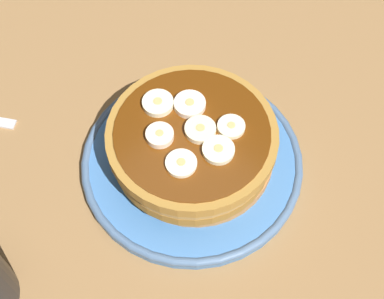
% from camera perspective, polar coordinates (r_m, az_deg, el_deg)
% --- Properties ---
extents(ground_plane, '(1.40, 1.40, 0.03)m').
position_cam_1_polar(ground_plane, '(0.62, 0.00, -2.35)').
color(ground_plane, olive).
extents(plate, '(0.24, 0.24, 0.02)m').
position_cam_1_polar(plate, '(0.60, 0.00, -1.26)').
color(plate, '#3F72B2').
rests_on(plate, ground_plane).
extents(pancake_stack, '(0.18, 0.18, 0.06)m').
position_cam_1_polar(pancake_stack, '(0.57, -0.01, 0.41)').
color(pancake_stack, '#B67742').
rests_on(pancake_stack, plate).
extents(banana_slice_0, '(0.03, 0.03, 0.01)m').
position_cam_1_polar(banana_slice_0, '(0.55, 0.88, 2.05)').
color(banana_slice_0, beige).
rests_on(banana_slice_0, pancake_stack).
extents(banana_slice_1, '(0.03, 0.03, 0.01)m').
position_cam_1_polar(banana_slice_1, '(0.55, 4.12, 2.37)').
color(banana_slice_1, '#F3E7BA').
rests_on(banana_slice_1, pancake_stack).
extents(banana_slice_2, '(0.03, 0.03, 0.01)m').
position_cam_1_polar(banana_slice_2, '(0.53, -1.14, -1.49)').
color(banana_slice_2, '#FCEEC6').
rests_on(banana_slice_2, pancake_stack).
extents(banana_slice_3, '(0.03, 0.03, 0.01)m').
position_cam_1_polar(banana_slice_3, '(0.54, -3.40, 1.46)').
color(banana_slice_3, '#F9E0C1').
rests_on(banana_slice_3, pancake_stack).
extents(banana_slice_4, '(0.03, 0.03, 0.01)m').
position_cam_1_polar(banana_slice_4, '(0.57, -0.24, 4.72)').
color(banana_slice_4, '#FBE3C6').
rests_on(banana_slice_4, pancake_stack).
extents(banana_slice_5, '(0.03, 0.03, 0.01)m').
position_cam_1_polar(banana_slice_5, '(0.54, 2.57, -0.28)').
color(banana_slice_5, beige).
rests_on(banana_slice_5, pancake_stack).
extents(banana_slice_6, '(0.03, 0.03, 0.01)m').
position_cam_1_polar(banana_slice_6, '(0.57, -3.63, 4.79)').
color(banana_slice_6, '#EFE7BC').
rests_on(banana_slice_6, pancake_stack).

